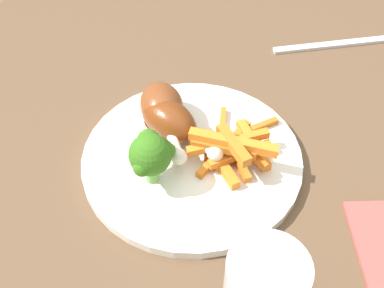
{
  "coord_description": "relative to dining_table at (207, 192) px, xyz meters",
  "views": [
    {
      "loc": [
        -0.39,
        -0.11,
        1.18
      ],
      "look_at": [
        -0.04,
        0.01,
        0.76
      ],
      "focal_mm": 45.03,
      "sensor_mm": 36.0,
      "label": 1
    }
  ],
  "objects": [
    {
      "name": "dinner_plate",
      "position": [
        -0.04,
        0.01,
        0.11
      ],
      "size": [
        0.26,
        0.26,
        0.01
      ],
      "primitive_type": "cylinder",
      "color": "white",
      "rests_on": "dining_table"
    },
    {
      "name": "broccoli_floret_front",
      "position": [
        -0.08,
        0.04,
        0.15
      ],
      "size": [
        0.06,
        0.05,
        0.07
      ],
      "color": "#73B551",
      "rests_on": "dinner_plate"
    },
    {
      "name": "carrot_fries_pile",
      "position": [
        -0.02,
        -0.04,
        0.13
      ],
      "size": [
        0.13,
        0.12,
        0.04
      ],
      "color": "orange",
      "rests_on": "dinner_plate"
    },
    {
      "name": "chicken_drumstick_near",
      "position": [
        -0.01,
        0.04,
        0.14
      ],
      "size": [
        0.08,
        0.12,
        0.05
      ],
      "color": "#4B1C0A",
      "rests_on": "dinner_plate"
    },
    {
      "name": "fork",
      "position": [
        0.25,
        -0.12,
        0.1
      ],
      "size": [
        0.1,
        0.17,
        0.0
      ],
      "primitive_type": "cube",
      "rotation": [
        0.0,
        0.0,
        2.08
      ],
      "color": "silver",
      "rests_on": "dining_table"
    },
    {
      "name": "chicken_drumstick_far",
      "position": [
        0.0,
        0.06,
        0.14
      ],
      "size": [
        0.12,
        0.1,
        0.05
      ],
      "color": "#522310",
      "rests_on": "dinner_plate"
    },
    {
      "name": "dining_table",
      "position": [
        0.0,
        0.0,
        0.0
      ],
      "size": [
        1.1,
        0.87,
        0.73
      ],
      "color": "brown",
      "rests_on": "ground_plane"
    }
  ]
}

